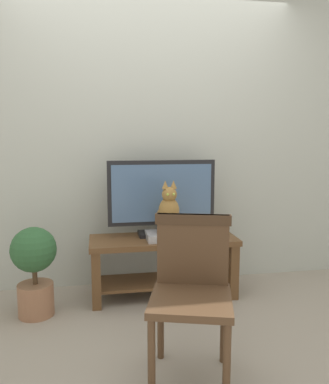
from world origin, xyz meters
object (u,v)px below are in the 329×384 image
Objects in this scene: tv_stand at (163,256)px; potted_plant at (34,266)px; cat at (169,214)px; media_box at (168,236)px; tv at (162,196)px; wooden_chair at (192,283)px; book_stack at (212,232)px.

tv_stand is 1.80× the size of potted_plant.
media_box is at bearing 94.20° from cat.
tv reaches higher than cat.
potted_plant is (-1.00, -0.28, -0.45)m from tv.
potted_plant is (-0.97, 0.86, -0.14)m from wooden_chair.
tv_stand is at bearing 88.59° from wooden_chair.
media_box is 0.40× the size of wooden_chair.
media_box is (0.03, -0.14, -0.30)m from tv.
wooden_chair is (-0.06, -0.99, -0.19)m from cat.
tv_stand is at bearing 179.32° from book_stack.
media_box is at bearing 86.85° from wooden_chair.
media_box is (0.03, -0.06, 0.18)m from tv_stand.
potted_plant is (-1.00, -0.20, 0.04)m from tv_stand.
tv_stand is 0.38m from cat.
wooden_chair is at bearing -41.70° from potted_plant.
tv_stand is 0.50m from tv.
tv_stand is 3.41× the size of media_box.
media_box is 1.00m from wooden_chair.
book_stack is at bearing -12.17° from tv.
tv is 2.54× the size of media_box.
tv_stand is 1.07m from wooden_chair.
wooden_chair reaches higher than media_box.
potted_plant is at bearing -164.30° from tv.
book_stack is (0.39, 0.05, 0.00)m from media_box.
cat is (0.00, -0.02, 0.19)m from media_box.
media_box and book_stack have the same top height.
potted_plant is (-1.41, -0.19, -0.15)m from book_stack.
cat reaches higher than tv_stand.
wooden_chair is at bearing -91.31° from tv.
wooden_chair is 1.31m from potted_plant.
tv is (0.00, 0.09, 0.49)m from tv_stand.
wooden_chair reaches higher than book_stack.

